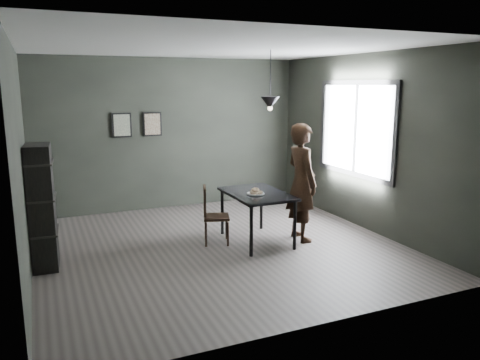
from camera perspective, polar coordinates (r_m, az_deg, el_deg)
name	(u,v)px	position (r m, az deg, el deg)	size (l,w,h in m)	color
ground	(219,246)	(6.87, -2.54, -8.10)	(5.00, 5.00, 0.00)	#373230
back_wall	(171,134)	(8.90, -8.43, 5.56)	(5.00, 0.10, 2.80)	black
ceiling	(217,47)	(6.49, -2.76, 15.88)	(5.00, 5.00, 0.02)	silver
window_assembly	(356,129)	(7.89, 13.90, 6.06)	(0.04, 1.96, 1.56)	white
cafe_table	(257,198)	(6.90, 2.07, -2.18)	(0.80, 1.20, 0.75)	black
white_plate	(256,194)	(6.76, 1.91, -1.73)	(0.23, 0.23, 0.01)	silver
donut_pile	(256,192)	(6.75, 1.91, -1.44)	(0.19, 0.19, 0.09)	beige
woman	(302,182)	(7.02, 7.51, -0.28)	(0.64, 0.42, 1.76)	black
wood_chair	(211,211)	(6.88, -3.54, -3.83)	(0.47, 0.47, 0.85)	black
shelf_unit	(42,207)	(6.39, -23.00, -3.08)	(0.30, 0.53, 1.59)	black
pendant_lamp	(270,103)	(6.91, 3.69, 9.39)	(0.28, 0.28, 0.86)	black
framed_print_left	(122,125)	(8.66, -14.21, 6.50)	(0.34, 0.04, 0.44)	black
framed_print_right	(152,124)	(8.76, -10.64, 6.71)	(0.34, 0.04, 0.44)	black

